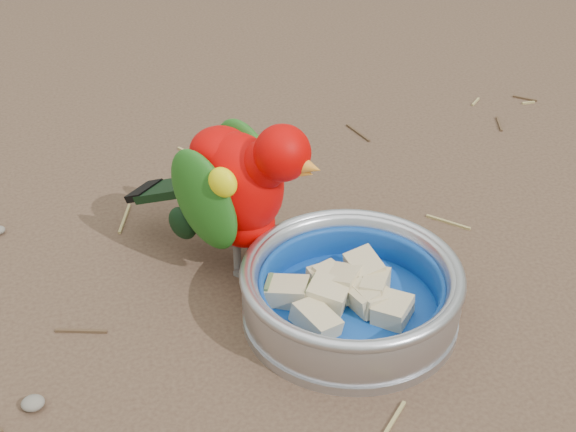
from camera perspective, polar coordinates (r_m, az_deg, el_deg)
name	(u,v)px	position (r m, az deg, el deg)	size (l,w,h in m)	color
ground	(334,325)	(0.80, 3.29, -7.71)	(60.00, 60.00, 0.00)	#4E3829
food_bowl	(350,312)	(0.80, 4.42, -6.81)	(0.21, 0.21, 0.02)	#B2B2BA
bowl_wall	(351,288)	(0.78, 4.52, -5.14)	(0.21, 0.21, 0.04)	#B2B2BA
fruit_wedges	(351,294)	(0.79, 4.50, -5.53)	(0.13, 0.13, 0.03)	#CFB988
lory_parrot	(238,196)	(0.82, -3.54, 1.39)	(0.10, 0.22, 0.18)	#C10100
ground_debris	(296,279)	(0.85, 0.56, -4.52)	(0.90, 0.80, 0.01)	#9E8B51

